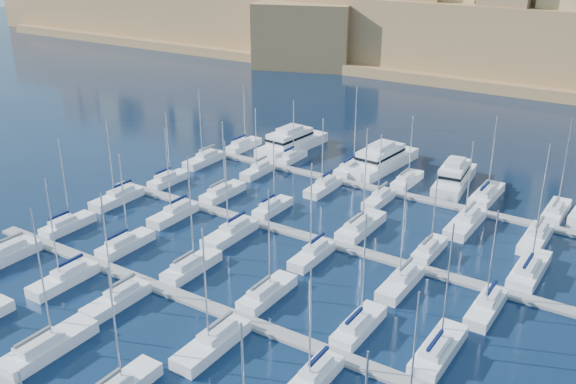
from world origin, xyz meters
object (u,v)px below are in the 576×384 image
Objects in this scene: sailboat_2 at (48,347)px; motor_yacht_a at (291,142)px; motor_yacht_c at (454,177)px; motor_yacht_b at (382,159)px.

motor_yacht_a is at bearing 101.70° from sailboat_2.
sailboat_2 is at bearing -105.94° from motor_yacht_c.
motor_yacht_c is (14.38, -1.44, -0.00)m from motor_yacht_b.
motor_yacht_b is 1.19× the size of motor_yacht_c.
sailboat_2 is 71.20m from motor_yacht_a.
motor_yacht_a is at bearing -179.16° from motor_yacht_b.
motor_yacht_a and motor_yacht_b have the same top height.
motor_yacht_b and motor_yacht_c have the same top height.
sailboat_2 is 0.93× the size of motor_yacht_a.
motor_yacht_a and motor_yacht_c have the same top height.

